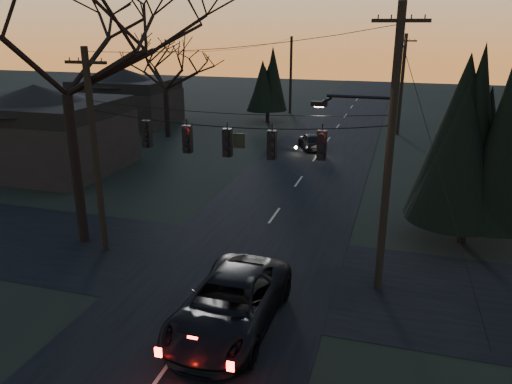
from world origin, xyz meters
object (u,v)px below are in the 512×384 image
(utility_pole_far_r, at_px, (397,134))
(suv_near, at_px, (230,304))
(sedan_oncoming_a, at_px, (311,141))
(utility_pole_far_l, at_px, (290,113))
(evergreen_right, at_px, (477,132))
(utility_pole_left, at_px, (106,250))
(utility_pole_right, at_px, (377,288))
(bare_tree_left, at_px, (59,27))

(utility_pole_far_r, relative_size, suv_near, 1.41)
(suv_near, distance_m, sedan_oncoming_a, 24.48)
(utility_pole_far_l, relative_size, evergreen_right, 0.91)
(suv_near, xyz_separation_m, sedan_oncoming_a, (-1.89, 24.41, -0.20))
(utility_pole_left, relative_size, sedan_oncoming_a, 2.27)
(utility_pole_right, bearing_deg, suv_near, -138.72)
(utility_pole_far_r, bearing_deg, evergreen_right, -81.63)
(utility_pole_left, xyz_separation_m, utility_pole_far_r, (11.50, 28.00, 0.00))
(bare_tree_left, distance_m, suv_near, 12.73)
(utility_pole_right, relative_size, evergreen_right, 1.13)
(evergreen_right, distance_m, suv_near, 12.70)
(utility_pole_right, height_order, suv_near, utility_pole_right)
(utility_pole_left, relative_size, bare_tree_left, 0.65)
(utility_pole_far_l, xyz_separation_m, sedan_oncoming_a, (5.20, -15.47, 0.64))
(utility_pole_right, distance_m, utility_pole_left, 11.50)
(utility_pole_far_r, xyz_separation_m, evergreen_right, (3.34, -22.73, 5.01))
(utility_pole_far_r, bearing_deg, utility_pole_left, -112.33)
(utility_pole_far_l, relative_size, suv_near, 1.32)
(utility_pole_far_r, bearing_deg, suv_near, -97.88)
(utility_pole_far_l, distance_m, suv_near, 40.51)
(utility_pole_right, relative_size, suv_near, 1.66)
(bare_tree_left, height_order, sedan_oncoming_a, bare_tree_left)
(utility_pole_far_l, height_order, sedan_oncoming_a, utility_pole_far_l)
(evergreen_right, bearing_deg, suv_near, -130.29)
(bare_tree_left, bearing_deg, utility_pole_right, -2.53)
(utility_pole_far_l, distance_m, evergreen_right, 34.49)
(utility_pole_far_l, bearing_deg, utility_pole_right, -72.28)
(utility_pole_right, relative_size, utility_pole_far_l, 1.25)
(utility_pole_far_r, relative_size, evergreen_right, 0.96)
(utility_pole_far_r, distance_m, utility_pole_far_l, 14.01)
(utility_pole_left, distance_m, utility_pole_far_r, 30.27)
(bare_tree_left, xyz_separation_m, suv_near, (8.53, -4.45, -8.34))
(sedan_oncoming_a, bearing_deg, utility_pole_far_r, -153.81)
(bare_tree_left, bearing_deg, utility_pole_left, -21.68)
(utility_pole_far_r, height_order, utility_pole_far_l, utility_pole_far_r)
(evergreen_right, xyz_separation_m, sedan_oncoming_a, (-9.64, 15.26, -4.37))
(utility_pole_right, xyz_separation_m, evergreen_right, (3.34, 5.27, 5.01))
(bare_tree_left, distance_m, sedan_oncoming_a, 22.70)
(evergreen_right, bearing_deg, utility_pole_left, -160.44)
(utility_pole_right, xyz_separation_m, bare_tree_left, (-12.94, 0.57, 9.18))
(utility_pole_far_r, height_order, suv_near, utility_pole_far_r)
(utility_pole_left, relative_size, utility_pole_far_l, 1.06)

